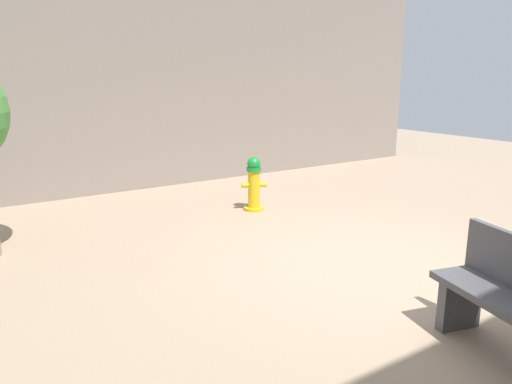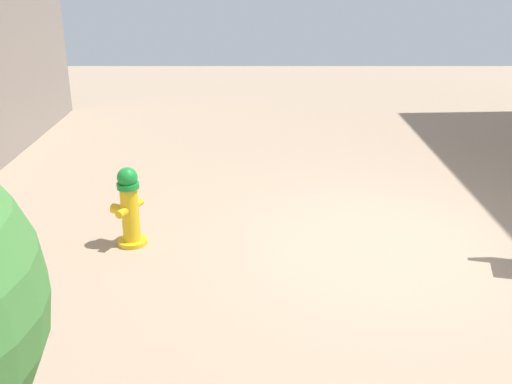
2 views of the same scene
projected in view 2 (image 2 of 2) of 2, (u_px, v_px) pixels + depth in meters
name	position (u px, v px, depth m)	size (l,w,h in m)	color
ground_plane	(396.00, 248.00, 6.54)	(23.40, 23.40, 0.00)	tan
fire_hydrant	(129.00, 206.00, 6.48)	(0.39, 0.41, 0.89)	gold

